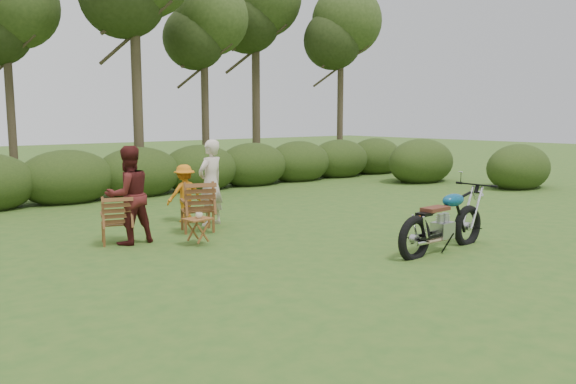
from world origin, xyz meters
TOP-DOWN VIEW (x-y plane):
  - ground at (0.00, 0.00)m, footprint 80.00×80.00m
  - tree_line at (0.50, 9.74)m, footprint 22.52×11.62m
  - motorcycle at (1.11, -0.47)m, footprint 2.22×0.91m
  - lawn_chair_right at (-1.27, 3.54)m, footprint 0.88×0.88m
  - lawn_chair_left at (-2.92, 3.52)m, footprint 0.76×0.76m
  - side_table at (-1.88, 2.50)m, footprint 0.51×0.44m
  - cup at (-1.85, 2.49)m, footprint 0.14×0.14m
  - adult_a at (-0.73, 3.92)m, footprint 0.74×0.60m
  - adult_b at (-2.75, 3.37)m, footprint 0.88×0.70m
  - child at (-0.97, 4.59)m, footprint 0.81×0.48m

SIDE VIEW (x-z plane):
  - ground at x=0.00m, z-range 0.00..0.00m
  - motorcycle at x=1.11m, z-range -0.63..0.63m
  - lawn_chair_right at x=-1.27m, z-range -0.50..0.50m
  - lawn_chair_left at x=-2.92m, z-range -0.44..0.44m
  - adult_a at x=-0.73m, z-range -0.89..0.89m
  - adult_b at x=-2.75m, z-range -0.87..0.87m
  - child at x=-0.97m, z-range -0.62..0.62m
  - side_table at x=-1.88m, z-range 0.00..0.48m
  - cup at x=-1.85m, z-range 0.48..0.58m
  - tree_line at x=0.50m, z-range -0.26..7.88m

